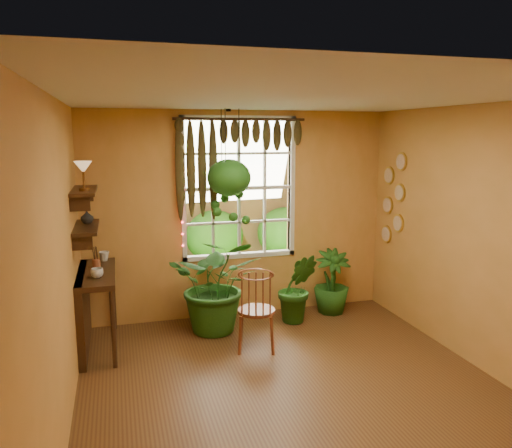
{
  "coord_description": "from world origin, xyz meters",
  "views": [
    {
      "loc": [
        -1.54,
        -4.02,
        2.4
      ],
      "look_at": [
        -0.09,
        1.15,
        1.43
      ],
      "focal_mm": 35.0,
      "sensor_mm": 36.0,
      "label": 1
    }
  ],
  "objects_px": {
    "potted_plant_left": "(217,284)",
    "potted_plant_mid": "(297,288)",
    "counter_ledge": "(88,302)",
    "windsor_chair": "(256,321)",
    "hanging_basket": "(229,181)"
  },
  "relations": [
    {
      "from": "potted_plant_left",
      "to": "potted_plant_mid",
      "type": "bearing_deg",
      "value": 0.92
    },
    {
      "from": "counter_ledge",
      "to": "windsor_chair",
      "type": "xyz_separation_m",
      "value": [
        1.81,
        -0.51,
        -0.23
      ]
    },
    {
      "from": "counter_ledge",
      "to": "potted_plant_mid",
      "type": "xyz_separation_m",
      "value": [
        2.54,
        0.15,
        -0.1
      ]
    },
    {
      "from": "counter_ledge",
      "to": "potted_plant_left",
      "type": "distance_m",
      "value": 1.5
    },
    {
      "from": "counter_ledge",
      "to": "hanging_basket",
      "type": "height_order",
      "value": "hanging_basket"
    },
    {
      "from": "windsor_chair",
      "to": "potted_plant_mid",
      "type": "height_order",
      "value": "windsor_chair"
    },
    {
      "from": "windsor_chair",
      "to": "potted_plant_mid",
      "type": "relative_size",
      "value": 1.24
    },
    {
      "from": "counter_ledge",
      "to": "potted_plant_left",
      "type": "bearing_deg",
      "value": 4.99
    },
    {
      "from": "windsor_chair",
      "to": "hanging_basket",
      "type": "height_order",
      "value": "hanging_basket"
    },
    {
      "from": "potted_plant_left",
      "to": "potted_plant_mid",
      "type": "height_order",
      "value": "potted_plant_left"
    },
    {
      "from": "potted_plant_left",
      "to": "hanging_basket",
      "type": "height_order",
      "value": "hanging_basket"
    },
    {
      "from": "counter_ledge",
      "to": "hanging_basket",
      "type": "relative_size",
      "value": 0.84
    },
    {
      "from": "potted_plant_left",
      "to": "counter_ledge",
      "type": "bearing_deg",
      "value": -175.01
    },
    {
      "from": "windsor_chair",
      "to": "potted_plant_left",
      "type": "height_order",
      "value": "potted_plant_left"
    },
    {
      "from": "potted_plant_left",
      "to": "hanging_basket",
      "type": "distance_m",
      "value": 1.27
    }
  ]
}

